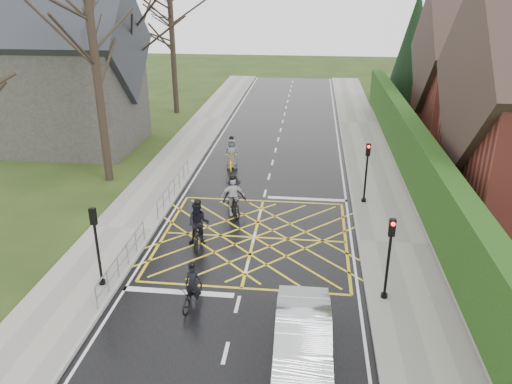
% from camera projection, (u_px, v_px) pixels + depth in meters
% --- Properties ---
extents(ground, '(120.00, 120.00, 0.00)m').
position_uv_depth(ground, '(254.00, 237.00, 22.00)').
color(ground, '#1F2F0F').
rests_on(ground, ground).
extents(road, '(9.00, 80.00, 0.01)m').
position_uv_depth(road, '(254.00, 237.00, 22.00)').
color(road, black).
rests_on(road, ground).
extents(sidewalk_right, '(3.00, 80.00, 0.15)m').
position_uv_depth(sidewalk_right, '(393.00, 243.00, 21.35)').
color(sidewalk_right, gray).
rests_on(sidewalk_right, ground).
extents(sidewalk_left, '(3.00, 80.00, 0.15)m').
position_uv_depth(sidewalk_left, '(123.00, 229.00, 22.59)').
color(sidewalk_left, gray).
rests_on(sidewalk_left, ground).
extents(stone_wall, '(0.50, 38.00, 0.70)m').
position_uv_depth(stone_wall, '(411.00, 187.00, 26.56)').
color(stone_wall, slate).
rests_on(stone_wall, ground).
extents(hedge, '(0.90, 38.00, 2.80)m').
position_uv_depth(hedge, '(415.00, 155.00, 25.88)').
color(hedge, black).
rests_on(hedge, stone_wall).
extents(house_far, '(9.80, 8.80, 10.30)m').
position_uv_depth(house_far, '(490.00, 75.00, 35.27)').
color(house_far, maroon).
rests_on(house_far, ground).
extents(conifer, '(4.60, 4.60, 10.00)m').
position_uv_depth(conifer, '(413.00, 51.00, 42.76)').
color(conifer, black).
rests_on(conifer, ground).
extents(church, '(8.80, 7.80, 11.00)m').
position_uv_depth(church, '(69.00, 73.00, 32.48)').
color(church, '#2D2B28').
rests_on(church, ground).
extents(tree_near, '(9.24, 9.24, 11.44)m').
position_uv_depth(tree_near, '(92.00, 35.00, 25.36)').
color(tree_near, black).
rests_on(tree_near, ground).
extents(tree_mid, '(10.08, 10.08, 12.48)m').
position_uv_depth(tree_mid, '(127.00, 12.00, 32.51)').
color(tree_mid, black).
rests_on(tree_mid, ground).
extents(tree_far, '(8.40, 8.40, 10.40)m').
position_uv_depth(tree_far, '(171.00, 25.00, 40.32)').
color(tree_far, black).
rests_on(tree_far, ground).
extents(railing_south, '(0.05, 5.04, 1.03)m').
position_uv_depth(railing_south, '(122.00, 256.00, 18.97)').
color(railing_south, slate).
rests_on(railing_south, ground).
extents(railing_north, '(0.05, 6.04, 1.03)m').
position_uv_depth(railing_north, '(174.00, 183.00, 25.84)').
color(railing_north, slate).
rests_on(railing_north, ground).
extents(traffic_light_ne, '(0.24, 0.31, 3.21)m').
position_uv_depth(traffic_light_ne, '(366.00, 173.00, 24.67)').
color(traffic_light_ne, black).
rests_on(traffic_light_ne, ground).
extents(traffic_light_se, '(0.24, 0.31, 3.21)m').
position_uv_depth(traffic_light_se, '(388.00, 260.00, 16.97)').
color(traffic_light_se, black).
rests_on(traffic_light_se, ground).
extents(traffic_light_sw, '(0.24, 0.31, 3.21)m').
position_uv_depth(traffic_light_sw, '(98.00, 248.00, 17.76)').
color(traffic_light_sw, black).
rests_on(traffic_light_sw, ground).
extents(cyclist_rear, '(0.85, 1.79, 1.67)m').
position_uv_depth(cyclist_rear, '(193.00, 291.00, 17.21)').
color(cyclist_rear, black).
rests_on(cyclist_rear, ground).
extents(cyclist_back, '(0.98, 2.13, 2.11)m').
position_uv_depth(cyclist_back, '(198.00, 228.00, 21.11)').
color(cyclist_back, black).
rests_on(cyclist_back, ground).
extents(cyclist_mid, '(1.46, 2.13, 1.97)m').
position_uv_depth(cyclist_mid, '(234.00, 199.00, 24.07)').
color(cyclist_mid, black).
rests_on(cyclist_mid, ground).
extents(cyclist_front, '(1.20, 2.13, 2.05)m').
position_uv_depth(cyclist_front, '(233.00, 200.00, 23.86)').
color(cyclist_front, black).
rests_on(cyclist_front, ground).
extents(cyclist_lead, '(0.96, 2.13, 2.00)m').
position_uv_depth(cyclist_lead, '(232.00, 157.00, 29.97)').
color(cyclist_lead, gold).
rests_on(cyclist_lead, ground).
extents(car, '(1.73, 4.72, 1.54)m').
position_uv_depth(car, '(303.00, 340.00, 14.53)').
color(car, '#B5B7BD').
rests_on(car, ground).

